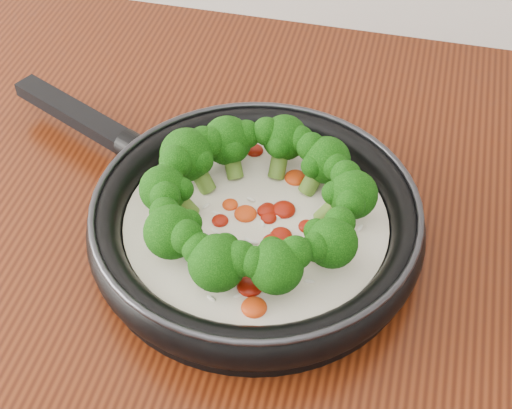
# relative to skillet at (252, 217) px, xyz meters

# --- Properties ---
(skillet) EXTENTS (0.49, 0.40, 0.09)m
(skillet) POSITION_rel_skillet_xyz_m (0.00, 0.00, 0.00)
(skillet) COLOR black
(skillet) RESTS_ON counter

